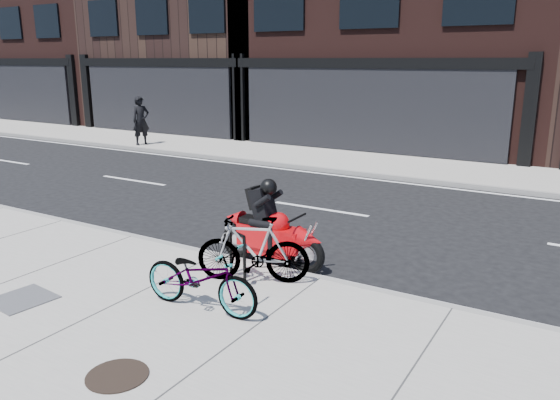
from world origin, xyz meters
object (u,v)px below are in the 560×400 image
Objects in this scene: bicycle_front at (201,277)px; manhole_cover at (117,376)px; motorcycle at (276,231)px; pedestrian at (141,121)px; utility_grate at (22,299)px; bike_rack at (237,251)px; bicycle_rear at (253,249)px.

manhole_cover is (0.24, -1.71, -0.45)m from bicycle_front.
motorcycle is 13.71m from pedestrian.
bicycle_front is 0.87× the size of motorcycle.
utility_grate is at bearing -120.99° from pedestrian.
pedestrian is (-11.05, 8.10, 0.46)m from motorcycle.
pedestrian reaches higher than motorcycle.
bike_rack is at bearing -108.72° from pedestrian.
bicycle_front is at bearing 23.94° from utility_grate.
bicycle_rear is at bearing -77.74° from motorcycle.
pedestrian is at bearing 143.96° from motorcycle.
pedestrian is 2.49× the size of utility_grate.
manhole_cover is at bearing -175.21° from bicycle_front.
bike_rack reaches higher than manhole_cover.
manhole_cover is at bearing -84.07° from motorcycle.
bike_rack is 0.37× the size of motorcycle.
motorcycle is (-0.15, 2.15, 0.02)m from bicycle_front.
bike_rack is 0.39× the size of pedestrian.
bicycle_rear is 0.91× the size of pedestrian.
motorcycle reaches higher than bicycle_front.
motorcycle reaches higher than utility_grate.
bicycle_rear is 14.48m from pedestrian.
manhole_cover and utility_grate have the same top height.
bicycle_rear is 1.02m from motorcycle.
utility_grate is at bearing -134.14° from bike_rack.
bicycle_rear reaches higher than manhole_cover.
motorcycle reaches higher than bike_rack.
bicycle_front is 2.16m from motorcycle.
pedestrian is (-11.20, 10.25, 0.48)m from bicycle_front.
bicycle_front is 2.61m from utility_grate.
manhole_cover is 0.88× the size of utility_grate.
manhole_cover is at bearing -20.01° from bicycle_rear.
pedestrian is at bearing -152.42° from bicycle_rear.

